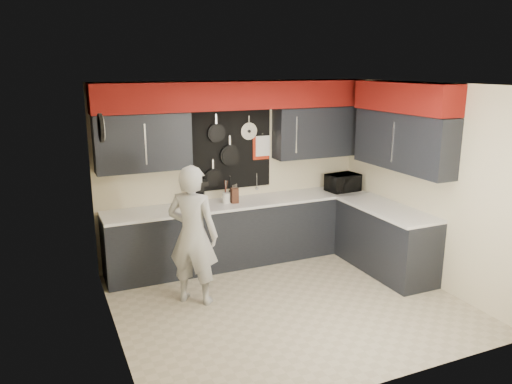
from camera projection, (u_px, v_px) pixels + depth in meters
name	position (u px, v px, depth m)	size (l,w,h in m)	color
ground	(287.00, 303.00, 6.06)	(4.00, 4.00, 0.00)	tan
back_wall_assembly	(238.00, 124.00, 6.99)	(4.00, 0.36, 2.60)	beige
right_wall_assembly	(406.00, 133.00, 6.54)	(0.36, 3.50, 2.60)	beige
left_wall_assembly	(111.00, 217.00, 4.96)	(0.05, 3.50, 2.60)	beige
base_cabinets	(282.00, 234.00, 7.14)	(3.95, 2.20, 0.92)	black
microwave	(343.00, 183.00, 7.66)	(0.48, 0.33, 0.27)	black
knife_block	(235.00, 196.00, 7.00)	(0.10, 0.10, 0.21)	#3D1D13
utensil_crock	(226.00, 198.00, 7.02)	(0.11, 0.11, 0.15)	silver
coffee_maker	(198.00, 192.00, 6.87)	(0.21, 0.25, 0.36)	black
person	(193.00, 235.00, 5.90)	(0.62, 0.41, 1.70)	#A1A19F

